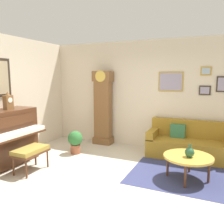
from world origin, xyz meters
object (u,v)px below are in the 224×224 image
object	(u,v)px
couch	(190,144)
grandfather_clock	(103,110)
potted_plant	(75,141)
coffee_table	(188,157)
piano_bench	(31,152)
mantel_clock	(8,101)
piano	(4,138)
green_jug	(190,152)

from	to	relation	value
couch	grandfather_clock	bearing A→B (deg)	175.39
potted_plant	coffee_table	bearing A→B (deg)	-8.82
piano_bench	coffee_table	world-z (taller)	piano_bench
piano_bench	coffee_table	size ratio (longest dim) A/B	0.80
mantel_clock	potted_plant	world-z (taller)	mantel_clock
couch	potted_plant	distance (m)	2.73
piano_bench	mantel_clock	distance (m)	1.22
piano_bench	piano	bearing A→B (deg)	178.56
mantel_clock	piano_bench	bearing A→B (deg)	-15.27
couch	green_jug	world-z (taller)	couch
grandfather_clock	piano_bench	bearing A→B (deg)	-101.11
couch	green_jug	bearing A→B (deg)	-85.07
grandfather_clock	green_jug	xyz separation A→B (m)	(2.46, -1.53, -0.43)
potted_plant	green_jug	bearing A→B (deg)	-9.95
mantel_clock	potted_plant	size ratio (longest dim) A/B	0.68
mantel_clock	potted_plant	bearing A→B (deg)	48.74
piano_bench	couch	distance (m)	3.53
grandfather_clock	mantel_clock	world-z (taller)	grandfather_clock
piano	grandfather_clock	world-z (taller)	grandfather_clock
piano_bench	grandfather_clock	world-z (taller)	grandfather_clock
mantel_clock	piano	bearing A→B (deg)	-90.57
grandfather_clock	coffee_table	size ratio (longest dim) A/B	2.31
grandfather_clock	couch	size ratio (longest dim) A/B	1.07
grandfather_clock	potted_plant	distance (m)	1.26
green_jug	potted_plant	bearing A→B (deg)	170.05
piano	green_jug	world-z (taller)	piano
coffee_table	mantel_clock	size ratio (longest dim) A/B	2.32
green_jug	piano_bench	bearing A→B (deg)	-164.49
couch	mantel_clock	size ratio (longest dim) A/B	5.00
piano	grandfather_clock	distance (m)	2.63
piano_bench	grandfather_clock	bearing A→B (deg)	78.89
green_jug	mantel_clock	bearing A→B (deg)	-170.56
couch	green_jug	size ratio (longest dim) A/B	7.92
grandfather_clock	coffee_table	distance (m)	2.89
couch	potted_plant	size ratio (longest dim) A/B	3.39
coffee_table	potted_plant	world-z (taller)	potted_plant
coffee_table	mantel_clock	xyz separation A→B (m)	(-3.63, -0.67, 0.93)
couch	coffee_table	xyz separation A→B (m)	(0.09, -1.28, 0.11)
coffee_table	green_jug	size ratio (longest dim) A/B	3.67
coffee_table	potted_plant	xyz separation A→B (m)	(-2.68, 0.42, -0.10)
piano_bench	potted_plant	world-z (taller)	potted_plant
mantel_clock	green_jug	xyz separation A→B (m)	(3.65, 0.61, -0.81)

